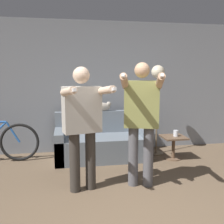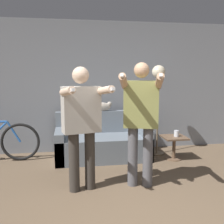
# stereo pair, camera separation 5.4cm
# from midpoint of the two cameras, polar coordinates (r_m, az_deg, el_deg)

# --- Properties ---
(wall_back) EXTENTS (10.00, 0.05, 2.60)m
(wall_back) POSITION_cam_midpoint_polar(r_m,az_deg,el_deg) (5.35, -1.72, 5.46)
(wall_back) COLOR gray
(wall_back) RESTS_ON ground_plane
(couch) EXTENTS (1.72, 0.81, 0.85)m
(couch) POSITION_cam_midpoint_polar(r_m,az_deg,el_deg) (4.94, -2.51, -6.84)
(couch) COLOR slate
(couch) RESTS_ON ground_plane
(person_left) EXTENTS (0.65, 0.76, 1.66)m
(person_left) POSITION_cam_midpoint_polar(r_m,az_deg,el_deg) (3.45, -6.90, -1.68)
(person_left) COLOR #38332D
(person_left) RESTS_ON ground_plane
(person_right) EXTENTS (0.65, 0.76, 1.72)m
(person_right) POSITION_cam_midpoint_polar(r_m,az_deg,el_deg) (3.58, 5.99, -0.76)
(person_right) COLOR #56565B
(person_right) RESTS_ON ground_plane
(cat) EXTENTS (0.47, 0.12, 0.18)m
(cat) POSITION_cam_midpoint_polar(r_m,az_deg,el_deg) (5.11, -2.55, 1.19)
(cat) COLOR #B7AD9E
(cat) RESTS_ON couch
(floor_lamp) EXTENTS (0.28, 0.28, 1.73)m
(floor_lamp) POSITION_cam_midpoint_polar(r_m,az_deg,el_deg) (5.09, 9.62, 6.42)
(floor_lamp) COLOR #756047
(floor_lamp) RESTS_ON ground_plane
(side_table) EXTENTS (0.42, 0.42, 0.43)m
(side_table) POSITION_cam_midpoint_polar(r_m,az_deg,el_deg) (4.99, 12.94, -6.54)
(side_table) COLOR brown
(side_table) RESTS_ON ground_plane
(cup) EXTENTS (0.09, 0.09, 0.11)m
(cup) POSITION_cam_midpoint_polar(r_m,az_deg,el_deg) (4.97, 13.41, -4.52)
(cup) COLOR silver
(cup) RESTS_ON side_table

